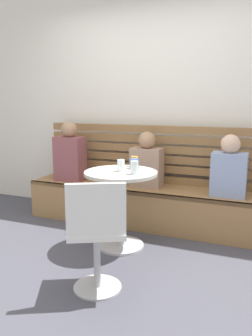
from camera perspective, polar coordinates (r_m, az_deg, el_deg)
ground at (r=2.92m, az=-5.18°, el=-16.99°), size 8.00×8.00×0.00m
back_wall at (r=4.10m, az=5.30°, el=12.13°), size 5.20×0.10×2.90m
booth_bench at (r=3.86m, az=3.03°, el=-6.29°), size 2.70×0.52×0.44m
booth_backrest at (r=3.95m, az=4.27°, el=2.41°), size 2.65×0.04×0.67m
cafe_table at (r=3.18m, az=-0.83°, el=-4.50°), size 0.68×0.68×0.74m
white_chair at (r=2.44m, az=-4.98°, el=-10.81°), size 0.54×0.54×0.85m
person_adult at (r=4.09m, az=-9.41°, el=2.26°), size 0.34×0.22×0.71m
person_child_left at (r=3.52m, az=16.96°, el=-0.22°), size 0.34×0.22×0.62m
person_child_middle at (r=3.75m, az=3.51°, el=0.89°), size 0.34×0.22×0.61m
cup_mug_blue at (r=3.25m, az=1.41°, el=0.72°), size 0.08×0.08×0.09m
cup_water_clear at (r=3.12m, az=-0.83°, el=0.42°), size 0.07×0.07×0.11m
cup_tumbler_orange at (r=3.36m, az=1.44°, el=1.12°), size 0.07×0.07×0.10m
cup_glass_tall at (r=2.99m, az=1.42°, el=0.05°), size 0.07×0.07×0.12m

